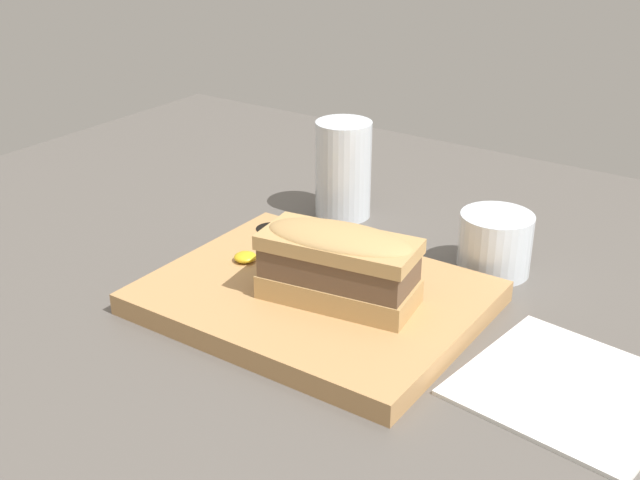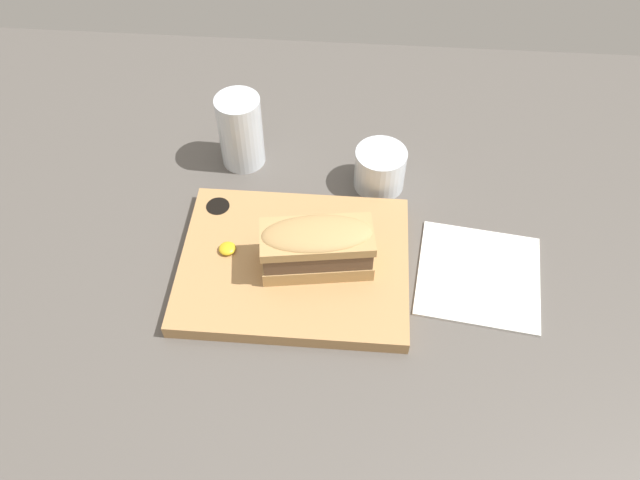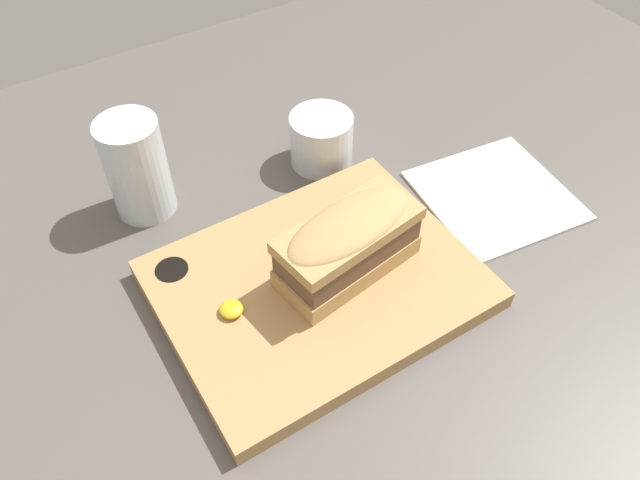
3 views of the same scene
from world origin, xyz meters
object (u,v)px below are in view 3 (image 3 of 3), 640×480
(sandwich, at_px, (348,242))
(wine_glass, at_px, (321,141))
(napkin, at_px, (495,195))
(serving_board, at_px, (316,284))
(water_glass, at_px, (138,173))

(sandwich, xyz_separation_m, wine_glass, (0.09, 0.19, -0.03))
(napkin, bearing_deg, sandwich, -176.70)
(serving_board, height_order, napkin, serving_board)
(serving_board, distance_m, wine_glass, 0.22)
(sandwich, distance_m, water_glass, 0.27)
(sandwich, relative_size, napkin, 0.84)
(sandwich, xyz_separation_m, water_glass, (-0.14, 0.23, -0.01))
(water_glass, distance_m, wine_glass, 0.23)
(serving_board, xyz_separation_m, wine_glass, (0.12, 0.18, 0.02))
(serving_board, xyz_separation_m, water_glass, (-0.11, 0.22, 0.04))
(sandwich, relative_size, wine_glass, 1.99)
(sandwich, height_order, wine_glass, sandwich)
(napkin, bearing_deg, serving_board, -178.70)
(wine_glass, xyz_separation_m, napkin, (0.15, -0.18, -0.03))
(serving_board, bearing_deg, napkin, 1.30)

